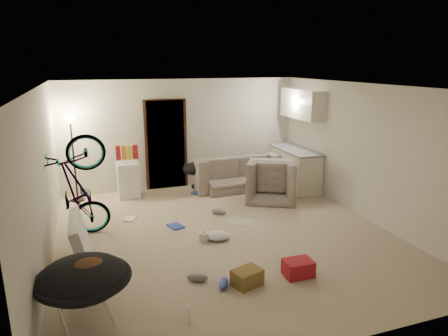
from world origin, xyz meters
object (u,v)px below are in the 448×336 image
object	(u,v)px
armchair	(272,183)
bicycle	(81,210)
floor_lamp	(72,140)
drink_case_a	(247,277)
sofa	(234,175)
saucer_chair	(84,286)
mini_fridge	(128,180)
juicer	(203,236)
tv_box	(81,242)
drink_case_b	(298,268)
kitchen_counter	(294,169)

from	to	relation	value
armchair	bicycle	xyz separation A→B (m)	(-3.90, -0.81, 0.15)
floor_lamp	drink_case_a	bearing A→B (deg)	-63.16
sofa	saucer_chair	distance (m)	5.37
mini_fridge	juicer	size ratio (longest dim) A/B	3.46
floor_lamp	sofa	bearing A→B (deg)	-3.28
tv_box	saucer_chair	bearing A→B (deg)	-88.74
floor_lamp	drink_case_b	distance (m)	5.31
drink_case_a	saucer_chair	bearing A→B (deg)	165.63
bicycle	mini_fridge	distance (m)	2.10
sofa	bicycle	size ratio (longest dim) A/B	1.10
floor_lamp	drink_case_b	size ratio (longest dim) A/B	4.64
armchair	mini_fridge	world-z (taller)	mini_fridge
drink_case_b	floor_lamp	bearing A→B (deg)	125.58
tv_box	drink_case_b	bearing A→B (deg)	-25.15
saucer_chair	armchair	bearing A→B (deg)	39.93
kitchen_counter	mini_fridge	distance (m)	3.81
drink_case_b	juicer	world-z (taller)	drink_case_b
kitchen_counter	armchair	size ratio (longest dim) A/B	1.48
sofa	bicycle	world-z (taller)	bicycle
bicycle	saucer_chair	distance (m)	2.42
drink_case_a	sofa	bearing A→B (deg)	53.97
kitchen_counter	saucer_chair	world-z (taller)	kitchen_counter
bicycle	tv_box	xyz separation A→B (m)	(0.00, -1.00, -0.11)
mini_fridge	drink_case_b	xyz separation A→B (m)	(1.85, -4.17, -0.27)
juicer	saucer_chair	bearing A→B (deg)	-139.25
armchair	mini_fridge	xyz separation A→B (m)	(-2.93, 1.05, 0.05)
mini_fridge	drink_case_a	bearing A→B (deg)	-77.29
tv_box	juicer	world-z (taller)	tv_box
tv_box	juicer	xyz separation A→B (m)	(1.88, 0.17, -0.27)
sofa	bicycle	distance (m)	3.83
floor_lamp	tv_box	size ratio (longest dim) A/B	1.66
sofa	saucer_chair	size ratio (longest dim) A/B	1.87
juicer	drink_case_a	bearing A→B (deg)	-83.19
bicycle	tv_box	distance (m)	1.01
mini_fridge	armchair	bearing A→B (deg)	-21.74
sofa	floor_lamp	bearing A→B (deg)	-5.22
kitchen_counter	drink_case_a	bearing A→B (deg)	-126.49
sofa	tv_box	xyz separation A→B (m)	(-3.39, -2.77, 0.07)
armchair	saucer_chair	size ratio (longest dim) A/B	0.95
floor_lamp	sofa	distance (m)	3.64
saucer_chair	drink_case_a	size ratio (longest dim) A/B	2.82
floor_lamp	bicycle	xyz separation A→B (m)	(0.10, -1.96, -0.83)
kitchen_counter	bicycle	size ratio (longest dim) A/B	0.83
mini_fridge	saucer_chair	size ratio (longest dim) A/B	0.72
floor_lamp	armchair	bearing A→B (deg)	-16.10
saucer_chair	drink_case_b	xyz separation A→B (m)	(2.78, 0.11, -0.34)
bicycle	drink_case_a	xyz separation A→B (m)	(2.06, -2.30, -0.37)
floor_lamp	mini_fridge	xyz separation A→B (m)	(1.07, -0.10, -0.92)
kitchen_counter	bicycle	distance (m)	4.91
sofa	juicer	distance (m)	3.01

